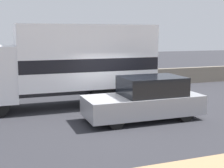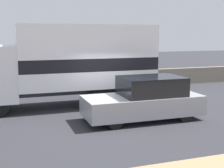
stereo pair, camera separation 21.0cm
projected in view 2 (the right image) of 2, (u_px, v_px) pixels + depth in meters
ground_plane at (119, 119)px, 12.01m from camera, size 80.00×80.00×0.00m
stone_wall_backdrop at (79, 81)px, 18.24m from camera, size 60.00×0.35×1.03m
box_truck at (74, 61)px, 13.93m from camera, size 7.80×2.36×3.65m
car_hatchback at (145, 99)px, 11.87m from camera, size 4.49×1.82×1.65m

